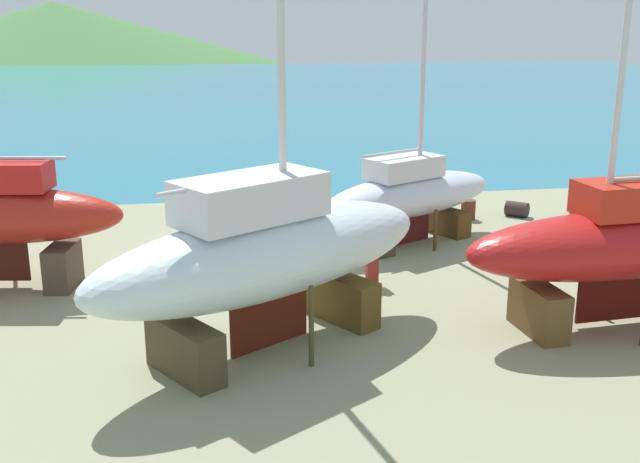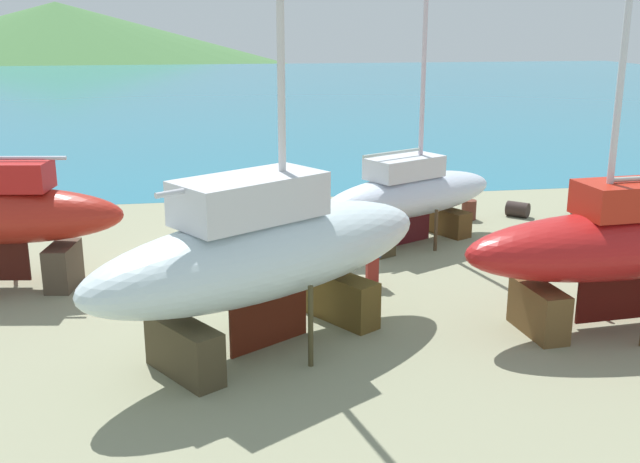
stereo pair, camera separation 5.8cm
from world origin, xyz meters
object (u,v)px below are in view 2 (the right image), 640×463
object	(u,v)px
sailboat_small_center	(411,194)
barrel_tipped_center	(469,210)
worker	(372,256)
sailboat_mid_port	(619,245)
sailboat_far_slipway	(266,252)
barrel_tipped_right	(584,208)
barrel_rust_far	(518,209)

from	to	relation	value
sailboat_small_center	barrel_tipped_center	xyz separation A→B (m)	(3.12, 2.71, -1.34)
sailboat_small_center	worker	xyz separation A→B (m)	(-2.22, -3.93, -0.87)
sailboat_small_center	sailboat_mid_port	xyz separation A→B (m)	(3.03, -7.91, 0.41)
sailboat_small_center	sailboat_far_slipway	distance (m)	9.62
sailboat_far_slipway	barrel_tipped_center	distance (m)	13.80
barrel_tipped_right	barrel_rust_far	world-z (taller)	barrel_tipped_right
sailboat_mid_port	sailboat_far_slipway	size ratio (longest dim) A/B	0.84
sailboat_small_center	sailboat_far_slipway	bearing A→B (deg)	-153.61
barrel_rust_far	barrel_tipped_center	bearing A→B (deg)	-177.68
sailboat_far_slipway	worker	bearing A→B (deg)	15.89
barrel_tipped_right	barrel_tipped_center	world-z (taller)	barrel_tipped_center
barrel_tipped_right	barrel_rust_far	size ratio (longest dim) A/B	1.10
barrel_tipped_right	barrel_rust_far	bearing A→B (deg)	174.49
barrel_tipped_right	barrel_tipped_center	size ratio (longest dim) A/B	1.22
sailboat_small_center	barrel_tipped_center	size ratio (longest dim) A/B	15.23
sailboat_mid_port	barrel_rust_far	world-z (taller)	sailboat_mid_port
barrel_rust_far	sailboat_far_slipway	bearing A→B (deg)	-135.47
barrel_tipped_center	barrel_tipped_right	bearing A→B (deg)	-2.11
barrel_tipped_right	sailboat_far_slipway	bearing A→B (deg)	-142.34
sailboat_mid_port	barrel_rust_far	size ratio (longest dim) A/B	14.58
barrel_rust_far	sailboat_small_center	bearing A→B (deg)	-151.50
sailboat_far_slipway	sailboat_small_center	bearing A→B (deg)	21.44
worker	barrel_rust_far	distance (m)	9.98
barrel_rust_far	sailboat_mid_port	bearing A→B (deg)	-101.17
sailboat_mid_port	barrel_tipped_right	distance (m)	11.61
barrel_tipped_center	sailboat_mid_port	bearing A→B (deg)	-90.46
worker	barrel_tipped_center	distance (m)	8.53
barrel_tipped_center	sailboat_far_slipway	bearing A→B (deg)	-129.73
sailboat_small_center	barrel_tipped_right	size ratio (longest dim) A/B	12.52
sailboat_mid_port	barrel_tipped_center	bearing A→B (deg)	-95.15
sailboat_far_slipway	worker	distance (m)	5.35
worker	barrel_tipped_center	size ratio (longest dim) A/B	2.16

